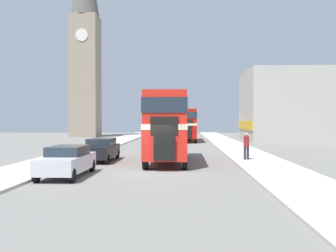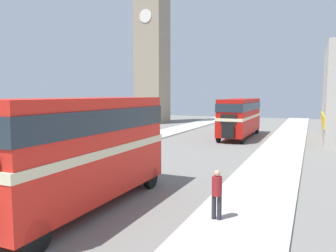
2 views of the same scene
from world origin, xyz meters
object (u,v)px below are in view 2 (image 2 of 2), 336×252
object	(u,v)px
car_parked_mid	(11,176)
double_decker_bus	(84,144)
bus_distant	(240,114)
pedestrian_walking	(217,192)
church_tower	(152,12)

from	to	relation	value
car_parked_mid	double_decker_bus	bearing A→B (deg)	-4.14
bus_distant	pedestrian_walking	xyz separation A→B (m)	(3.96, -23.55, -1.30)
car_parked_mid	church_tower	bearing A→B (deg)	106.50
double_decker_bus	car_parked_mid	xyz separation A→B (m)	(-4.51, 0.33, -1.83)
bus_distant	church_tower	size ratio (longest dim) A/B	0.32
double_decker_bus	car_parked_mid	distance (m)	4.88
double_decker_bus	bus_distant	distance (m)	24.26
car_parked_mid	church_tower	world-z (taller)	church_tower
double_decker_bus	car_parked_mid	world-z (taller)	double_decker_bus
car_parked_mid	pedestrian_walking	size ratio (longest dim) A/B	2.50
bus_distant	car_parked_mid	distance (m)	24.65
car_parked_mid	pedestrian_walking	xyz separation A→B (m)	(9.73, 0.36, 0.34)
double_decker_bus	church_tower	world-z (taller)	church_tower
bus_distant	pedestrian_walking	world-z (taller)	bus_distant
double_decker_bus	pedestrian_walking	xyz separation A→B (m)	(5.21, 0.69, -1.48)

